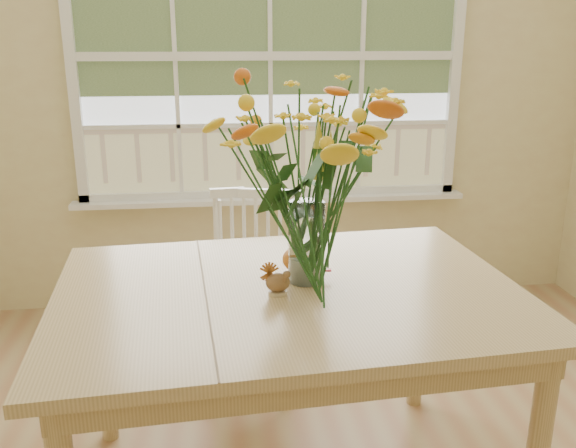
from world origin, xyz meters
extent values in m
cube|color=#D6C189|center=(0.00, 2.25, 1.35)|extent=(4.00, 0.02, 2.70)
cube|color=silver|center=(0.00, 2.23, 1.55)|extent=(2.20, 0.00, 1.60)
cube|color=white|center=(0.00, 2.18, 0.69)|extent=(2.42, 0.12, 0.03)
cube|color=tan|center=(-0.10, 0.44, 0.82)|extent=(1.64, 1.23, 0.04)
cube|color=tan|center=(-0.10, 0.44, 0.75)|extent=(1.51, 1.10, 0.10)
cylinder|color=tan|center=(-0.83, 0.86, 0.40)|extent=(0.07, 0.07, 0.80)
cylinder|color=tan|center=(0.56, 0.96, 0.40)|extent=(0.07, 0.07, 0.80)
cube|color=white|center=(-0.19, 1.21, 0.44)|extent=(0.51, 0.50, 0.05)
cube|color=white|center=(-0.15, 1.37, 0.69)|extent=(0.43, 0.13, 0.49)
cylinder|color=white|center=(-0.39, 1.09, 0.21)|extent=(0.04, 0.04, 0.42)
cylinder|color=white|center=(-0.32, 1.40, 0.21)|extent=(0.04, 0.04, 0.42)
cylinder|color=white|center=(-0.06, 1.02, 0.21)|extent=(0.04, 0.04, 0.42)
cylinder|color=white|center=(0.01, 1.33, 0.21)|extent=(0.04, 0.04, 0.42)
cylinder|color=white|center=(-0.03, 0.50, 0.98)|extent=(0.13, 0.13, 0.28)
ellipsoid|color=#C36816|center=(-0.05, 0.58, 0.89)|extent=(0.12, 0.12, 0.09)
cylinder|color=#CCB78C|center=(-0.14, 0.39, 0.84)|extent=(0.06, 0.06, 0.01)
ellipsoid|color=brown|center=(-0.14, 0.39, 0.88)|extent=(0.08, 0.06, 0.07)
ellipsoid|color=#38160F|center=(-0.04, 0.51, 0.87)|extent=(0.07, 0.07, 0.07)
camera|label=1|loc=(-0.33, -1.46, 1.66)|focal=38.00mm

